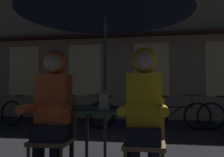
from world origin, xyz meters
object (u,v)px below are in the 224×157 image
Objects in this scene: chair_left at (54,134)px; bicycle_fourth at (175,115)px; bicycle_nearest at (29,113)px; cafe_table at (105,117)px; book at (118,107)px; chair_right at (145,137)px; lantern at (104,99)px; bicycle_second at (82,114)px; person_right_hooded at (144,102)px; bicycle_third at (121,115)px; person_left_hooded at (53,101)px.

chair_left is 3.90m from bicycle_fourth.
bicycle_fourth is (3.73, 0.05, 0.00)m from bicycle_nearest.
book reaches higher than cafe_table.
cafe_table is 0.85× the size of chair_right.
bicycle_second is (-1.23, 3.29, -0.51)m from lantern.
person_right_hooded reaches higher than bicycle_third.
bicycle_nearest is (-2.18, 3.58, -0.50)m from person_left_hooded.
cafe_table is 0.85× the size of chair_left.
chair_left is 1.03m from person_right_hooded.
lantern is 0.67m from chair_left.
cafe_table is at bearing 138.43° from person_right_hooded.
chair_left reaches higher than book.
person_right_hooded is 3.71m from bicycle_fourth.
bicycle_fourth is at bearing 65.66° from book.
person_left_hooded is 3.72m from bicycle_second.
person_left_hooded is at bearing 180.00° from person_right_hooded.
bicycle_third is at bearing 89.62° from book.
bicycle_fourth is (0.59, 3.57, -0.14)m from chair_right.
book is (-0.35, 0.56, -0.09)m from person_right_hooded.
chair_left is at bearing -152.38° from lantern.
book is at bearing 42.54° from person_left_hooded.
bicycle_third and bicycle_fourth have the same top height.
book is at bearing 63.87° from lantern.
person_left_hooded is at bearing -144.82° from book.
person_right_hooded is 0.85× the size of bicycle_third.
cafe_table is 0.62m from chair_left.
bicycle_fourth is at bearing 72.29° from lantern.
bicycle_fourth is 8.39× the size of book.
cafe_table is 0.25m from lantern.
bicycle_second is (-1.22, 3.18, -0.29)m from cafe_table.
book is at bearing -106.99° from bicycle_fourth.
bicycle_third is (-0.25, 3.25, -0.51)m from lantern.
cafe_table is at bearing 94.90° from lantern.
chair_left is 1.00× the size of chair_right.
person_left_hooded is (-0.49, -0.31, -0.01)m from lantern.
bicycle_second is at bearing 177.59° from bicycle_third.
person_right_hooded is at bearing 0.00° from person_left_hooded.
bicycle_second is (-1.70, 3.55, -0.14)m from chair_right.
person_left_hooded is at bearing -113.11° from bicycle_fourth.
chair_left is at bearing -93.97° from bicycle_third.
chair_right is 0.52× the size of bicycle_nearest.
cafe_table is at bearing -141.54° from book.
chair_right is 3.94m from bicycle_second.
bicycle_third is at bearing 94.31° from cafe_table.
chair_right reaches higher than cafe_table.
person_right_hooded is (0.96, 0.00, 0.00)m from person_left_hooded.
bicycle_nearest is at bearing 121.75° from chair_left.
bicycle_nearest is at bearing -178.88° from bicycle_second.
bicycle_nearest is at bearing 131.72° from chair_right.
lantern is 0.14× the size of bicycle_fourth.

